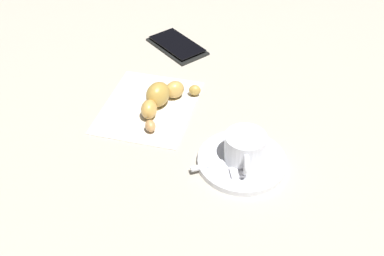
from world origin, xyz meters
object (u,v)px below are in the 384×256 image
Objects in this scene: teaspoon at (239,158)px; croissant at (161,98)px; sugar_packet at (248,172)px; cell_phone at (177,45)px; napkin at (149,106)px; saucer at (242,161)px; espresso_cup at (245,148)px.

croissant reaches higher than teaspoon.
croissant reaches higher than sugar_packet.
croissant reaches higher than cell_phone.
croissant is at bearing 114.98° from cell_phone.
sugar_packet reaches higher than napkin.
espresso_cup is (-0.00, -0.00, 0.03)m from saucer.
teaspoon is at bearing 167.66° from napkin.
cell_phone is (0.28, -0.25, -0.01)m from teaspoon.
teaspoon is 1.76× the size of sugar_packet.
croissant reaches higher than napkin.
cell_phone is (0.09, -0.19, -0.02)m from croissant.
croissant reaches higher than saucer.
sugar_packet reaches higher than saucer.
napkin is at bearing 108.73° from cell_phone.
croissant is (0.19, -0.05, -0.01)m from espresso_cup.
espresso_cup is at bearing -148.57° from saucer.
cell_phone is (0.28, -0.25, -0.03)m from espresso_cup.
teaspoon is at bearing 103.56° from sugar_packet.
sugar_packet is at bearing 164.31° from napkin.
espresso_cup is 0.84× the size of teaspoon.
cell_phone reaches higher than napkin.
espresso_cup is at bearing 169.13° from napkin.
croissant is at bearing -152.09° from napkin.
teaspoon is (0.01, 0.00, -0.02)m from espresso_cup.
cell_phone is (0.30, -0.27, -0.01)m from sugar_packet.
sugar_packet is 0.23m from croissant.
saucer is 0.03m from espresso_cup.
cell_phone is at bearing -40.98° from espresso_cup.
saucer is 0.71× the size of napkin.
espresso_cup reaches higher than sugar_packet.
teaspoon is 0.65× the size of cell_phone.
teaspoon is 0.37m from cell_phone.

